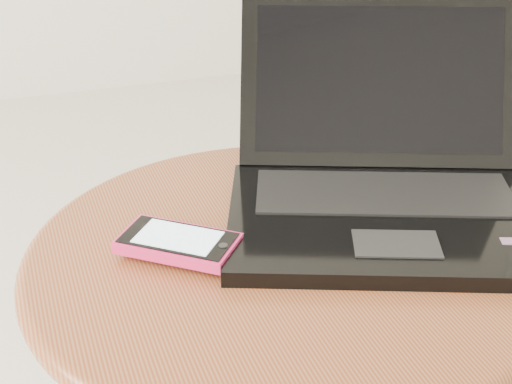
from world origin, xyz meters
name	(u,v)px	position (x,y,z in m)	size (l,w,h in m)	color
table	(282,320)	(0.08, 0.11, 0.36)	(0.58, 0.58, 0.46)	brown
laptop	(385,177)	(0.23, 0.16, 0.50)	(0.47, 0.47, 0.22)	black
phone_black	(175,243)	(-0.03, 0.15, 0.46)	(0.12, 0.11, 0.01)	black
phone_pink	(178,243)	(-0.03, 0.13, 0.48)	(0.14, 0.13, 0.02)	#D9225E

